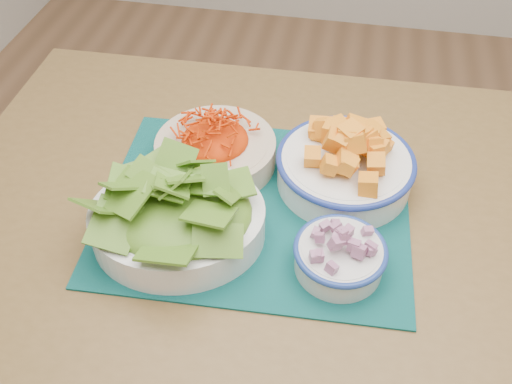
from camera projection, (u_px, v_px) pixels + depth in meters
table at (311, 255)px, 0.99m from camera, size 1.29×0.87×0.75m
placemat at (256, 206)px, 0.94m from camera, size 0.52×0.43×0.00m
carrot_bowl at (215, 145)px, 0.98m from camera, size 0.27×0.27×0.09m
squash_bowl at (346, 159)px, 0.94m from camera, size 0.28×0.28×0.12m
lettuce_bowl at (177, 212)px, 0.85m from camera, size 0.31×0.28×0.11m
onion_bowl at (340, 253)px, 0.82m from camera, size 0.17×0.17×0.07m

